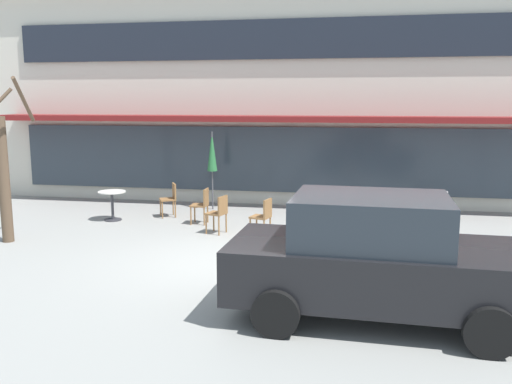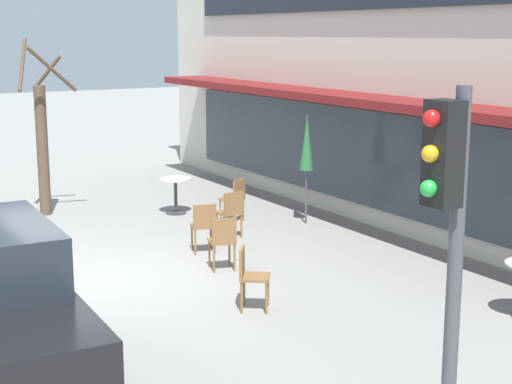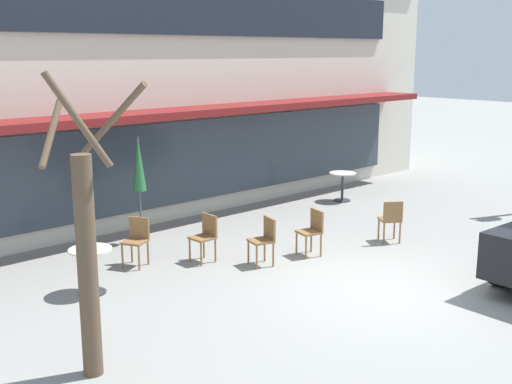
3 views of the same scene
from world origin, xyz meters
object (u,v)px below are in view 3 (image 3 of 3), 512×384
(cafe_chair_1, at_px, (391,218))
(patio_umbrella_green_folded, at_px, (139,165))
(cafe_chair_4, at_px, (312,229))
(cafe_chair_2, at_px, (205,234))
(cafe_chair_0, at_px, (137,238))
(cafe_table_streetside, at_px, (343,182))
(cafe_chair_3, at_px, (264,237))
(cafe_table_near_wall, at_px, (91,263))
(street_tree, at_px, (87,250))

(cafe_chair_1, bearing_deg, patio_umbrella_green_folded, 137.07)
(cafe_chair_4, bearing_deg, patio_umbrella_green_folded, 123.59)
(cafe_chair_1, distance_m, cafe_chair_4, 1.88)
(cafe_chair_2, bearing_deg, cafe_chair_0, 147.50)
(cafe_table_streetside, distance_m, cafe_chair_0, 6.84)
(patio_umbrella_green_folded, relative_size, cafe_chair_0, 2.47)
(cafe_table_streetside, relative_size, cafe_chair_1, 0.85)
(patio_umbrella_green_folded, xyz_separation_m, cafe_chair_0, (-0.84, -1.17, -1.10))
(cafe_chair_3, distance_m, cafe_chair_4, 1.10)
(cafe_chair_4, bearing_deg, cafe_table_streetside, 32.61)
(cafe_table_near_wall, bearing_deg, patio_umbrella_green_folded, 41.00)
(cafe_chair_0, height_order, cafe_chair_1, same)
(cafe_chair_2, distance_m, street_tree, 4.55)
(cafe_table_near_wall, bearing_deg, cafe_table_streetside, 10.31)
(cafe_chair_0, relative_size, cafe_chair_2, 1.00)
(cafe_table_near_wall, height_order, cafe_table_streetside, same)
(cafe_chair_2, xyz_separation_m, cafe_chair_3, (0.66, -0.90, 0.00))
(patio_umbrella_green_folded, relative_size, cafe_chair_4, 2.47)
(cafe_table_near_wall, relative_size, cafe_table_streetside, 1.00)
(cafe_table_near_wall, xyz_separation_m, patio_umbrella_green_folded, (2.16, 1.88, 1.11))
(patio_umbrella_green_folded, xyz_separation_m, cafe_chair_3, (0.88, -2.75, -1.10))
(patio_umbrella_green_folded, height_order, cafe_chair_1, patio_umbrella_green_folded)
(street_tree, bearing_deg, cafe_chair_2, 33.54)
(cafe_chair_0, distance_m, cafe_chair_3, 2.34)
(cafe_table_near_wall, height_order, cafe_chair_3, cafe_chair_3)
(cafe_chair_0, bearing_deg, cafe_chair_2, -32.50)
(patio_umbrella_green_folded, bearing_deg, cafe_chair_1, -42.93)
(cafe_chair_2, distance_m, cafe_chair_4, 2.06)
(cafe_chair_3, relative_size, street_tree, 0.24)
(cafe_chair_2, bearing_deg, cafe_chair_1, -25.01)
(cafe_table_streetside, bearing_deg, cafe_chair_0, -173.57)
(cafe_table_streetside, xyz_separation_m, patio_umbrella_green_folded, (-5.95, 0.40, 1.11))
(cafe_chair_1, relative_size, cafe_chair_3, 1.00)
(cafe_table_near_wall, relative_size, cafe_chair_1, 0.85)
(cafe_chair_0, bearing_deg, cafe_table_streetside, 6.43)
(cafe_table_near_wall, distance_m, cafe_chair_4, 4.26)
(cafe_chair_1, distance_m, cafe_chair_3, 2.97)
(patio_umbrella_green_folded, height_order, street_tree, street_tree)
(cafe_chair_2, bearing_deg, cafe_table_near_wall, -179.25)
(cafe_chair_0, relative_size, cafe_chair_4, 1.00)
(cafe_chair_0, height_order, cafe_chair_4, same)
(patio_umbrella_green_folded, bearing_deg, cafe_chair_0, -125.83)
(patio_umbrella_green_folded, relative_size, cafe_chair_1, 2.47)
(cafe_chair_0, distance_m, cafe_chair_4, 3.33)
(patio_umbrella_green_folded, relative_size, street_tree, 0.60)
(cafe_chair_0, bearing_deg, cafe_chair_4, -32.47)
(patio_umbrella_green_folded, bearing_deg, cafe_chair_2, -83.13)
(cafe_chair_1, height_order, street_tree, street_tree)
(cafe_chair_1, relative_size, cafe_chair_2, 1.00)
(cafe_table_streetside, relative_size, cafe_chair_3, 0.85)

